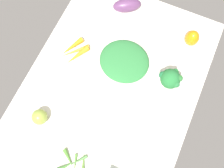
{
  "coord_description": "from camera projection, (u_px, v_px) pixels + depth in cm",
  "views": [
    {
      "loc": [
        40.82,
        18.14,
        124.72
      ],
      "look_at": [
        0.0,
        0.0,
        4.0
      ],
      "focal_mm": 46.01,
      "sensor_mm": 36.0,
      "label": 1
    }
  ],
  "objects": [
    {
      "name": "tablecloth",
      "position": [
        112.0,
        86.0,
        1.32
      ],
      "size": [
        104.0,
        76.0,
        2.0
      ],
      "primitive_type": "cube",
      "color": "silver",
      "rests_on": "ground"
    },
    {
      "name": "eggplant",
      "position": [
        127.0,
        5.0,
        1.42
      ],
      "size": [
        13.23,
        15.46,
        6.79
      ],
      "primitive_type": "ellipsoid",
      "rotation": [
        0.0,
        0.0,
        5.28
      ],
      "color": "#5F3762",
      "rests_on": "tablecloth"
    },
    {
      "name": "leafy_greens_clump",
      "position": [
        124.0,
        61.0,
        1.32
      ],
      "size": [
        24.46,
        25.97,
        4.78
      ],
      "primitive_type": "ellipsoid",
      "rotation": [
        0.0,
        0.0,
        4.58
      ],
      "color": "#2E783B",
      "rests_on": "tablecloth"
    },
    {
      "name": "broccoli_head",
      "position": [
        170.0,
        79.0,
        1.23
      ],
      "size": [
        9.3,
        10.08,
        12.51
      ],
      "color": "#93CB84",
      "rests_on": "tablecloth"
    },
    {
      "name": "bell_pepper_orange",
      "position": [
        192.0,
        38.0,
        1.34
      ],
      "size": [
        8.71,
        8.71,
        8.99
      ],
      "primitive_type": "ellipsoid",
      "rotation": [
        0.0,
        0.0,
        5.8
      ],
      "color": "orange",
      "rests_on": "tablecloth"
    },
    {
      "name": "carrot_bunch",
      "position": [
        75.0,
        51.0,
        1.35
      ],
      "size": [
        15.62,
        12.14,
        2.82
      ],
      "color": "orange",
      "rests_on": "tablecloth"
    },
    {
      "name": "okra_pile",
      "position": [
        72.0,
        163.0,
        1.18
      ],
      "size": [
        11.82,
        11.71,
        1.92
      ],
      "color": "#567C36",
      "rests_on": "tablecloth"
    },
    {
      "name": "heirloom_tomato_green",
      "position": [
        40.0,
        117.0,
        1.22
      ],
      "size": [
        6.77,
        6.77,
        6.77
      ],
      "primitive_type": "sphere",
      "color": "#8DA33F",
      "rests_on": "tablecloth"
    }
  ]
}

